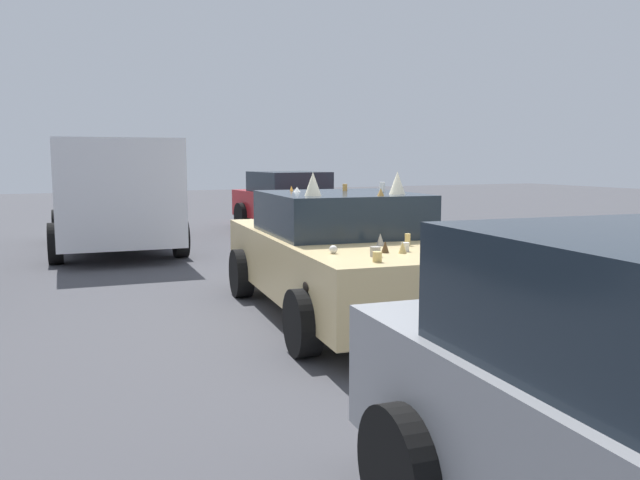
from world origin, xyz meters
name	(u,v)px	position (x,y,z in m)	size (l,w,h in m)	color
ground_plane	(343,315)	(0.00, 0.00, 0.00)	(60.00, 60.00, 0.00)	#47474C
art_car_decorated	(343,255)	(0.02, 0.00, 0.71)	(4.57, 2.38, 1.68)	#D8BC7F
parked_van_row_back_far	(113,189)	(6.82, 1.75, 1.21)	(5.20, 2.59, 2.16)	silver
parked_sedan_row_back_center	(292,201)	(8.60, -2.82, 0.74)	(4.26, 2.22, 1.48)	red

